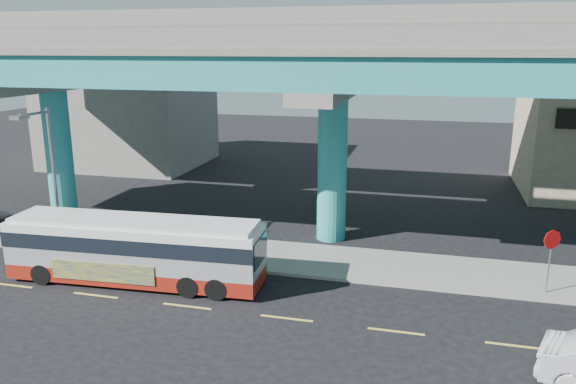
# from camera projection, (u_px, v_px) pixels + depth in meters

# --- Properties ---
(ground) EXTENTS (120.00, 120.00, 0.00)m
(ground) POSITION_uv_depth(u_px,v_px,m) (289.00, 315.00, 21.08)
(ground) COLOR black
(ground) RESTS_ON ground
(sidewalk) EXTENTS (70.00, 4.00, 0.15)m
(sidewalk) POSITION_uv_depth(u_px,v_px,m) (318.00, 261.00, 26.22)
(sidewalk) COLOR gray
(sidewalk) RESTS_ON ground
(lane_markings) EXTENTS (58.00, 0.12, 0.01)m
(lane_markings) POSITION_uv_depth(u_px,v_px,m) (287.00, 318.00, 20.80)
(lane_markings) COLOR #D8C64C
(lane_markings) RESTS_ON ground
(viaduct) EXTENTS (52.00, 12.40, 11.70)m
(viaduct) POSITION_uv_depth(u_px,v_px,m) (335.00, 60.00, 27.32)
(viaduct) COLOR teal
(viaduct) RESTS_ON ground
(building_concrete) EXTENTS (12.00, 10.00, 9.00)m
(building_concrete) POSITION_uv_depth(u_px,v_px,m) (129.00, 111.00, 47.25)
(building_concrete) COLOR gray
(building_concrete) RESTS_ON ground
(transit_bus) EXTENTS (11.06, 2.94, 2.81)m
(transit_bus) POSITION_uv_depth(u_px,v_px,m) (135.00, 248.00, 23.67)
(transit_bus) COLOR maroon
(transit_bus) RESTS_ON ground
(street_lamp) EXTENTS (0.50, 2.29, 6.87)m
(street_lamp) POSITION_uv_depth(u_px,v_px,m) (45.00, 159.00, 26.19)
(street_lamp) COLOR gray
(street_lamp) RESTS_ON sidewalk
(stop_sign) EXTENTS (0.71, 0.42, 2.66)m
(stop_sign) POSITION_uv_depth(u_px,v_px,m) (551.00, 247.00, 22.16)
(stop_sign) COLOR gray
(stop_sign) RESTS_ON sidewalk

